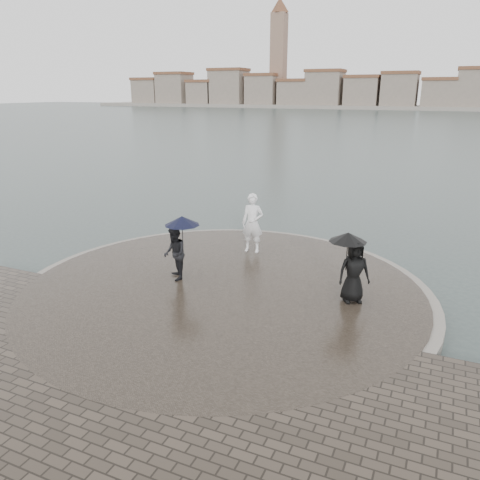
% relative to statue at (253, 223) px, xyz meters
% --- Properties ---
extents(ground, '(400.00, 400.00, 0.00)m').
position_rel_statue_xyz_m(ground, '(0.42, -6.86, -1.44)').
color(ground, '#2B3835').
rests_on(ground, ground).
extents(kerb_ring, '(12.50, 12.50, 0.32)m').
position_rel_statue_xyz_m(kerb_ring, '(0.42, -3.36, -1.28)').
color(kerb_ring, gray).
rests_on(kerb_ring, ground).
extents(quay_tip, '(11.90, 11.90, 0.36)m').
position_rel_statue_xyz_m(quay_tip, '(0.42, -3.36, -1.26)').
color(quay_tip, '#2D261E').
rests_on(quay_tip, ground).
extents(statue, '(0.84, 0.61, 2.15)m').
position_rel_statue_xyz_m(statue, '(0.00, 0.00, 0.00)').
color(statue, white).
rests_on(statue, quay_tip).
extents(visitor_left, '(1.29, 1.16, 2.04)m').
position_rel_statue_xyz_m(visitor_left, '(-1.11, -3.40, 0.05)').
color(visitor_left, black).
rests_on(visitor_left, quay_tip).
extents(visitor_right, '(1.29, 1.09, 1.95)m').
position_rel_statue_xyz_m(visitor_right, '(4.14, -2.77, 0.04)').
color(visitor_right, black).
rests_on(visitor_right, quay_tip).
extents(far_skyline, '(260.00, 20.00, 37.00)m').
position_rel_statue_xyz_m(far_skyline, '(-5.87, 153.85, 4.17)').
color(far_skyline, gray).
rests_on(far_skyline, ground).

